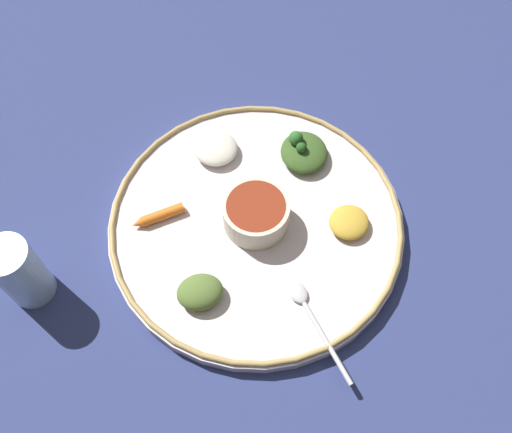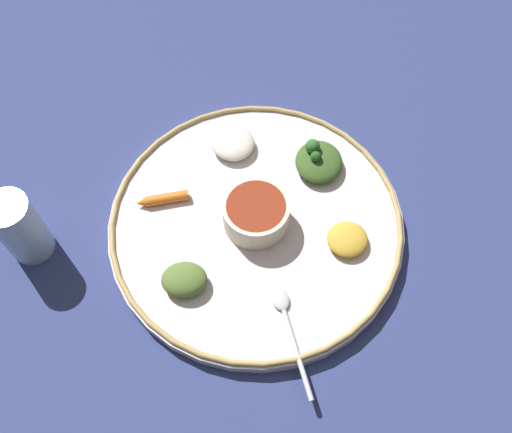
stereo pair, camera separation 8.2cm
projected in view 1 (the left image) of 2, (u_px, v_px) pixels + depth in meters
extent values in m
plane|color=navy|center=(256.00, 228.00, 0.85)|extent=(2.40, 2.40, 0.00)
cylinder|color=silver|center=(256.00, 225.00, 0.84)|extent=(0.44, 0.44, 0.02)
torus|color=tan|center=(256.00, 220.00, 0.83)|extent=(0.43, 0.43, 0.01)
cylinder|color=beige|center=(256.00, 214.00, 0.82)|extent=(0.10, 0.10, 0.05)
cylinder|color=maroon|center=(256.00, 207.00, 0.80)|extent=(0.09, 0.09, 0.01)
ellipsoid|color=silver|center=(298.00, 292.00, 0.78)|extent=(0.03, 0.04, 0.01)
cylinder|color=silver|center=(327.00, 343.00, 0.74)|extent=(0.03, 0.12, 0.01)
ellipsoid|color=#385623|center=(304.00, 152.00, 0.88)|extent=(0.10, 0.10, 0.03)
sphere|color=#2D6628|center=(296.00, 138.00, 0.87)|extent=(0.02, 0.02, 0.02)
sphere|color=#23511E|center=(301.00, 148.00, 0.86)|extent=(0.02, 0.02, 0.02)
cylinder|color=orange|center=(163.00, 215.00, 0.83)|extent=(0.07, 0.03, 0.02)
cone|color=orange|center=(137.00, 224.00, 0.82)|extent=(0.02, 0.02, 0.01)
ellipsoid|color=gold|center=(349.00, 222.00, 0.82)|extent=(0.06, 0.06, 0.02)
ellipsoid|color=silver|center=(216.00, 148.00, 0.89)|extent=(0.09, 0.10, 0.02)
ellipsoid|color=#567033|center=(200.00, 292.00, 0.77)|extent=(0.08, 0.07, 0.03)
cylinder|color=silver|center=(20.00, 272.00, 0.76)|extent=(0.06, 0.06, 0.12)
cylinder|color=tan|center=(27.00, 281.00, 0.78)|extent=(0.05, 0.05, 0.06)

